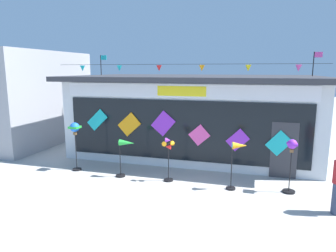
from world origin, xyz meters
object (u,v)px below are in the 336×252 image
at_px(wind_spinner_center_left, 168,153).
at_px(wind_spinner_right, 291,155).
at_px(wind_spinner_far_left, 75,132).
at_px(kite_shop_building, 196,113).
at_px(wind_spinner_left, 125,150).
at_px(wind_spinner_center_right, 238,154).

relative_size(wind_spinner_center_left, wind_spinner_right, 0.90).
bearing_deg(wind_spinner_far_left, wind_spinner_right, -0.59).
height_order(kite_shop_building, wind_spinner_right, kite_shop_building).
bearing_deg(kite_shop_building, wind_spinner_far_left, -131.77).
xyz_separation_m(kite_shop_building, wind_spinner_right, (3.80, -4.32, -0.57)).
bearing_deg(wind_spinner_left, wind_spinner_far_left, 174.73).
xyz_separation_m(kite_shop_building, wind_spinner_far_left, (-3.79, -4.25, -0.30)).
bearing_deg(kite_shop_building, wind_spinner_center_right, -64.24).
bearing_deg(wind_spinner_far_left, kite_shop_building, 48.23).
relative_size(kite_shop_building, wind_spinner_left, 7.78).
bearing_deg(wind_spinner_far_left, wind_spinner_center_right, -3.01).
xyz_separation_m(wind_spinner_center_right, wind_spinner_right, (1.60, 0.24, 0.03)).
bearing_deg(wind_spinner_left, kite_shop_building, 69.32).
xyz_separation_m(wind_spinner_left, wind_spinner_center_left, (1.57, 0.02, 0.01)).
relative_size(wind_spinner_far_left, wind_spinner_right, 1.09).
bearing_deg(wind_spinner_center_right, wind_spinner_right, 8.42).
bearing_deg(kite_shop_building, wind_spinner_center_left, -91.34).
xyz_separation_m(wind_spinner_far_left, wind_spinner_center_left, (3.69, -0.17, -0.46)).
relative_size(wind_spinner_left, wind_spinner_center_left, 0.90).
xyz_separation_m(wind_spinner_far_left, wind_spinner_right, (7.59, -0.08, -0.27)).
relative_size(wind_spinner_left, wind_spinner_right, 0.81).
height_order(wind_spinner_left, wind_spinner_center_left, wind_spinner_center_left).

